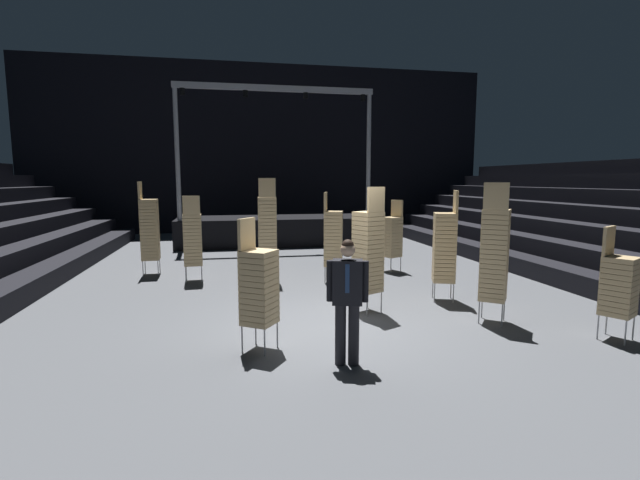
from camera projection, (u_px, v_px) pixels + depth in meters
The scene contains 14 objects.
ground_plane at pixel (332, 326), 8.11m from camera, with size 22.00×30.00×0.10m, color #515459.
arena_end_wall at pixel (265, 149), 22.17m from camera, with size 22.00×0.30×8.00m, color black.
stage_riser at pixel (275, 228), 18.02m from camera, with size 7.47×2.59×5.86m.
man_with_tie at pixel (347, 295), 6.16m from camera, with size 0.57×0.33×1.73m.
chair_stack_front_left at pixel (193, 239), 11.35m from camera, with size 0.46×0.46×2.14m.
chair_stack_front_right at pixel (392, 236), 12.63m from camera, with size 0.59×0.59×1.96m.
chair_stack_mid_left at pixel (494, 254), 8.00m from camera, with size 0.62×0.62×2.48m.
chair_stack_mid_right at pixel (259, 285), 6.71m from camera, with size 0.61×0.61×1.96m.
chair_stack_mid_centre at pixel (445, 246), 9.49m from camera, with size 0.56×0.56×2.31m.
chair_stack_rear_left at pixel (149, 229), 12.11m from camera, with size 0.45×0.45×2.48m.
chair_stack_rear_right at pixel (619, 284), 7.15m from camera, with size 0.60×0.60×1.79m.
chair_stack_rear_centre at pixel (267, 230), 11.27m from camera, with size 0.46×0.46×2.56m.
chair_stack_aisle_left at pixel (333, 237), 11.25m from camera, with size 0.55×0.55×2.22m.
chair_stack_aisle_right at pixel (368, 250), 8.64m from camera, with size 0.59×0.59×2.39m.
Camera 1 is at (-1.71, -7.65, 2.52)m, focal length 25.71 mm.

